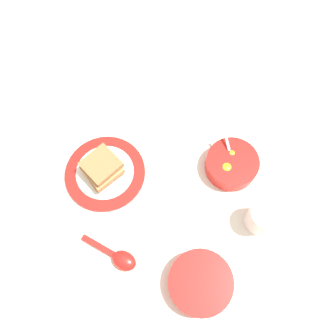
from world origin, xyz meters
TOP-DOWN VIEW (x-y plane):
  - ground_plane at (0.00, 0.00)m, footprint 3.00×3.00m
  - egg_bowl at (0.16, 0.10)m, footprint 0.14×0.15m
  - toast_plate at (-0.19, 0.08)m, footprint 0.22×0.22m
  - toast_sandwich at (-0.19, 0.07)m, footprint 0.12×0.13m
  - soup_spoon at (-0.13, -0.15)m, footprint 0.15×0.10m
  - congee_bowl at (0.06, -0.21)m, footprint 0.15×0.15m
  - drinking_cup at (0.22, -0.05)m, footprint 0.07×0.07m

SIDE VIEW (x-z plane):
  - ground_plane at x=0.00m, z-range 0.00..0.00m
  - toast_plate at x=-0.19m, z-range 0.00..0.01m
  - soup_spoon at x=-0.13m, z-range 0.00..0.03m
  - congee_bowl at x=0.06m, z-range 0.00..0.05m
  - egg_bowl at x=0.16m, z-range -0.01..0.06m
  - toast_sandwich at x=-0.19m, z-range 0.01..0.06m
  - drinking_cup at x=0.22m, z-range 0.00..0.09m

